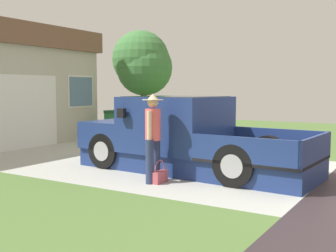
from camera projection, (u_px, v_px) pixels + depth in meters
name	position (u px, v px, depth m)	size (l,w,h in m)	color
pickup_truck	(179.00, 137.00, 9.29)	(2.20, 5.32, 1.63)	navy
person_with_hat	(153.00, 133.00, 8.00)	(0.49, 0.41, 1.71)	navy
handbag	(160.00, 176.00, 7.99)	(0.37, 0.14, 0.45)	#B24C56
front_yard_tree	(144.00, 64.00, 16.39)	(2.24, 2.38, 4.08)	brown
wheeled_trash_bin	(117.00, 124.00, 14.69)	(0.60, 0.72, 1.05)	#286B38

